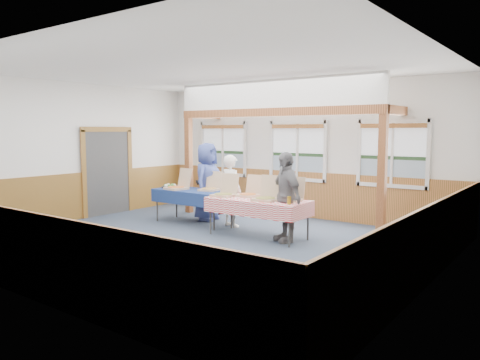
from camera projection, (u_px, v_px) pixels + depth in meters
name	position (u px, v px, depth m)	size (l,w,h in m)	color
floor	(205.00, 243.00, 8.70)	(8.00, 8.00, 0.00)	#2C3448
ceiling	(203.00, 68.00, 8.37)	(8.00, 8.00, 0.00)	white
wall_back	(298.00, 151.00, 11.34)	(8.00, 8.00, 0.00)	silver
wall_front	(18.00, 170.00, 5.73)	(8.00, 8.00, 0.00)	silver
wall_left	(74.00, 152.00, 10.89)	(8.00, 8.00, 0.00)	silver
wall_right	(434.00, 167.00, 6.17)	(8.00, 8.00, 0.00)	silver
wainscot_back	(297.00, 194.00, 11.43)	(7.98, 0.05, 1.10)	brown
wainscot_front	(24.00, 253.00, 5.86)	(7.98, 0.05, 1.10)	brown
wainscot_left	(76.00, 196.00, 10.99)	(0.05, 6.98, 1.10)	brown
wainscot_right	(429.00, 245.00, 6.30)	(0.05, 6.98, 1.10)	brown
cased_opening	(107.00, 172.00, 11.65)	(0.06, 1.30, 2.10)	#383838
window_left	(223.00, 146.00, 12.65)	(1.56, 0.10, 1.46)	silver
window_mid	(298.00, 148.00, 11.29)	(1.56, 0.10, 1.46)	silver
window_right	(393.00, 150.00, 9.94)	(1.56, 0.10, 1.46)	silver
post_left	(189.00, 166.00, 11.89)	(0.15, 0.15, 2.40)	#5C2F14
post_right	(382.00, 177.00, 8.94)	(0.15, 0.15, 2.40)	#5C2F14
cross_beam	(272.00, 112.00, 10.28)	(5.15, 0.18, 0.18)	#5C2F14
table_left	(194.00, 193.00, 10.50)	(2.03, 1.36, 0.76)	#383838
table_right	(258.00, 202.00, 9.13)	(2.07, 1.02, 0.76)	#383838
pizza_box_a	(178.00, 186.00, 10.64)	(0.50, 0.58, 0.47)	tan
pizza_box_b	(210.00, 188.00, 10.42)	(0.46, 0.53, 0.42)	tan
pizza_box_c	(224.00, 193.00, 9.49)	(0.46, 0.54, 0.45)	tan
pizza_box_d	(249.00, 193.00, 9.48)	(0.39, 0.48, 0.42)	tan
pizza_box_e	(266.00, 197.00, 8.91)	(0.50, 0.58, 0.47)	tan
pizza_box_f	(290.00, 197.00, 8.85)	(0.45, 0.53, 0.44)	tan
veggie_tray	(170.00, 186.00, 10.94)	(0.38, 0.38, 0.09)	black
drink_glass	(289.00, 200.00, 8.42)	(0.07, 0.07, 0.15)	olive
woman_white	(231.00, 191.00, 10.15)	(0.57, 0.38, 1.57)	white
woman_black	(209.00, 185.00, 11.74)	(0.71, 0.55, 1.46)	black
man_blue	(207.00, 182.00, 10.87)	(0.88, 0.57, 1.81)	#38478C
person_grey	(286.00, 197.00, 8.76)	(0.99, 0.41, 1.70)	slate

